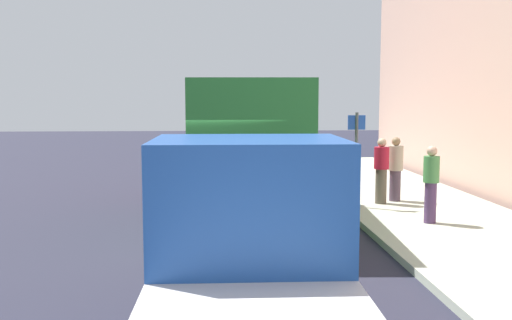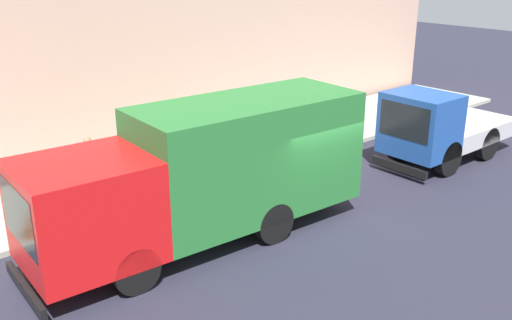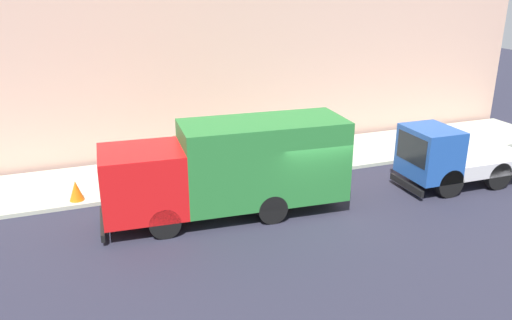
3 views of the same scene
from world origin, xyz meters
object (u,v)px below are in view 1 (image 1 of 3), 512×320
street_sign_post (356,151)px  pedestrian_standing (431,182)px  small_flatbed_truck (253,286)px  pedestrian_walking (395,168)px  large_utility_truck (253,145)px  pedestrian_third (381,169)px  traffic_cone_orange (327,170)px

street_sign_post → pedestrian_standing: bearing=-59.0°
small_flatbed_truck → pedestrian_walking: size_ratio=3.12×
large_utility_truck → pedestrian_third: 3.54m
pedestrian_standing → pedestrian_third: (-0.41, 2.40, -0.01)m
large_utility_truck → small_flatbed_truck: (-0.52, -8.68, -0.60)m
pedestrian_walking → traffic_cone_orange: pedestrian_walking is taller
pedestrian_standing → street_sign_post: bearing=45.6°
traffic_cone_orange → street_sign_post: street_sign_post is taller
pedestrian_walking → pedestrian_standing: pedestrian_walking is taller
traffic_cone_orange → street_sign_post: (-0.15, -4.63, 1.05)m
pedestrian_third → street_sign_post: (-0.77, -0.42, 0.52)m
small_flatbed_truck → pedestrian_third: size_ratio=3.12×
pedestrian_standing → traffic_cone_orange: size_ratio=2.32×
pedestrian_third → traffic_cone_orange: 4.29m
large_utility_truck → pedestrian_standing: (3.80, -1.66, -0.70)m
large_utility_truck → traffic_cone_orange: 5.81m
pedestrian_standing → street_sign_post: (-1.19, 1.98, 0.51)m
small_flatbed_truck → street_sign_post: 9.54m
pedestrian_standing → pedestrian_walking: bearing=13.2°
large_utility_truck → pedestrian_standing: 4.21m
small_flatbed_truck → pedestrian_walking: (4.40, 9.78, -0.12)m
pedestrian_standing → pedestrian_third: size_ratio=1.00×
pedestrian_standing → street_sign_post: size_ratio=0.72×
pedestrian_standing → small_flatbed_truck: bearing=163.0°
traffic_cone_orange → pedestrian_walking: bearing=-74.0°
pedestrian_third → traffic_cone_orange: bearing=177.3°
small_flatbed_truck → street_sign_post: street_sign_post is taller
street_sign_post → large_utility_truck: bearing=-173.0°
large_utility_truck → traffic_cone_orange: (2.77, 4.95, -1.24)m
pedestrian_walking → street_sign_post: size_ratio=0.72×
pedestrian_walking → traffic_cone_orange: bearing=-30.2°
street_sign_post → small_flatbed_truck: bearing=-109.2°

